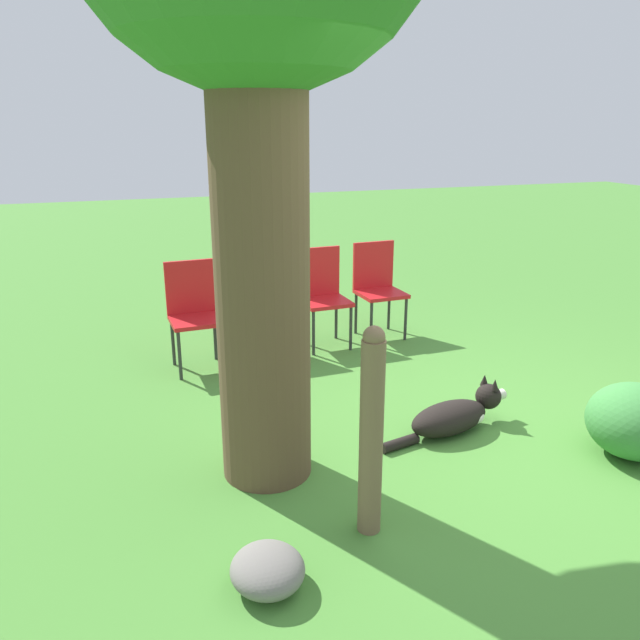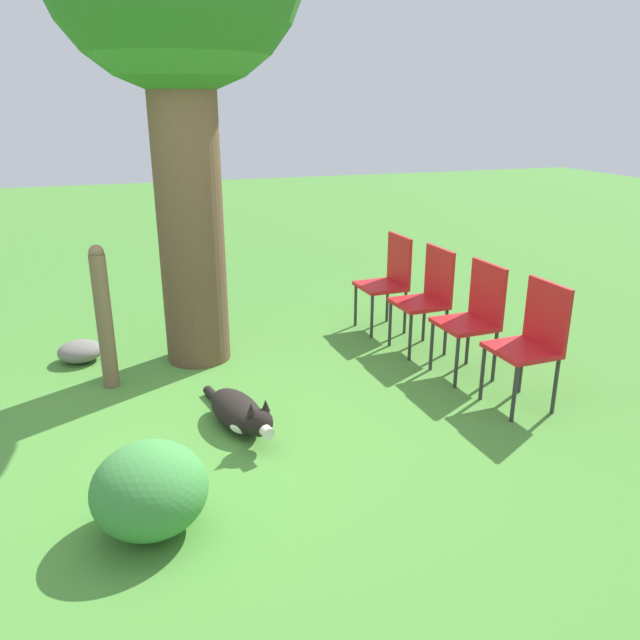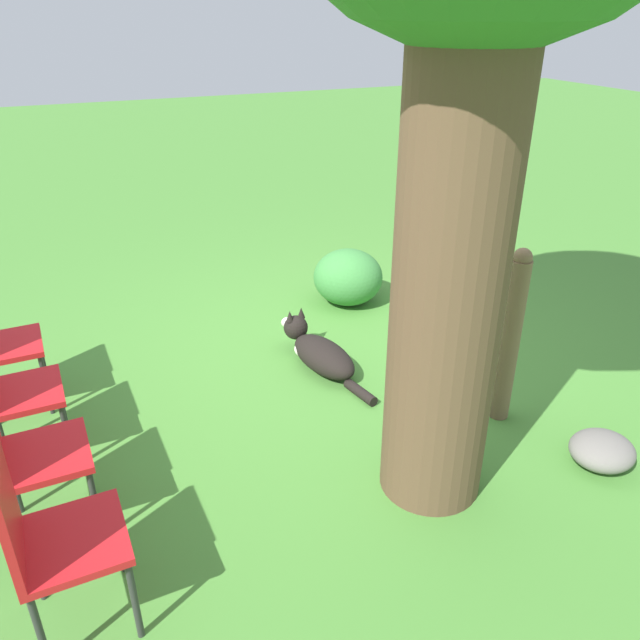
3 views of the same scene
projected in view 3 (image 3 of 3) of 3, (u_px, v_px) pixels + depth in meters
ground_plane at (336, 363)px, 4.66m from camera, size 30.00×30.00×0.00m
dog at (319, 352)px, 4.57m from camera, size 0.41×1.09×0.34m
fence_post at (510, 336)px, 3.81m from camera, size 0.12×0.12×1.16m
red_chair_1 at (2, 383)px, 3.42m from camera, size 0.44×0.46×0.94m
red_chair_2 at (20, 445)px, 2.94m from camera, size 0.44×0.46×0.94m
red_chair_3 at (46, 532)px, 2.46m from camera, size 0.44×0.46×0.94m
garden_rock at (602, 450)px, 3.61m from camera, size 0.38×0.35×0.19m
low_shrub at (348, 277)px, 5.50m from camera, size 0.61×0.61×0.49m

